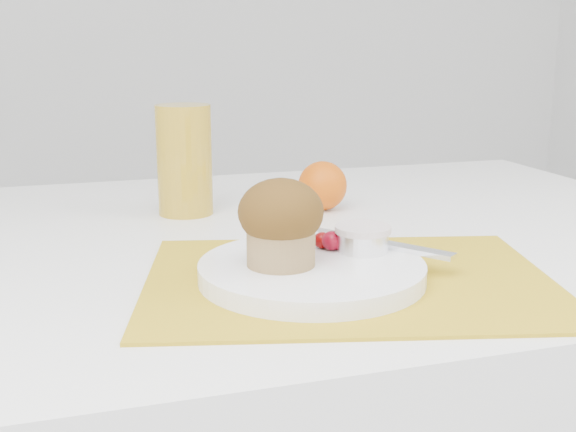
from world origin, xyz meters
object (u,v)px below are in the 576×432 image
object	(u,v)px
plate	(312,271)
muffin	(281,221)
juice_glass	(184,160)
orange	(322,186)

from	to	relation	value
plate	muffin	world-z (taller)	muffin
juice_glass	muffin	bearing A→B (deg)	-83.01
orange	plate	bearing A→B (deg)	-111.64
orange	juice_glass	world-z (taller)	juice_glass
plate	muffin	bearing A→B (deg)	177.10
orange	juice_glass	distance (m)	0.20
plate	juice_glass	world-z (taller)	juice_glass
orange	muffin	xyz separation A→B (m)	(-0.15, -0.29, 0.03)
orange	muffin	size ratio (longest dim) A/B	0.81
juice_glass	muffin	size ratio (longest dim) A/B	1.75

